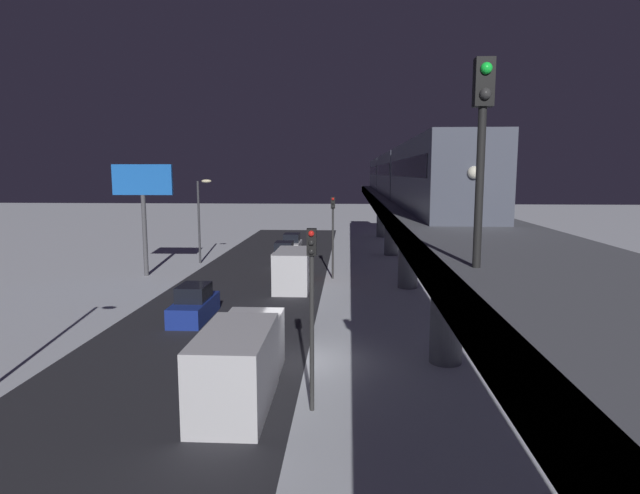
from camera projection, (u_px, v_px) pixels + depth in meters
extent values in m
plane|color=silver|center=(295.00, 359.00, 23.80)|extent=(240.00, 240.00, 0.00)
cube|color=#28282D|center=(185.00, 357.00, 24.07)|extent=(11.00, 108.01, 0.01)
cube|color=slate|center=(450.00, 227.00, 22.62)|extent=(5.00, 108.01, 0.80)
cube|color=#38383D|center=(393.00, 226.00, 22.75)|extent=(0.24, 105.85, 0.80)
cylinder|color=slate|center=(382.00, 215.00, 68.84)|extent=(1.40, 1.40, 5.59)
cylinder|color=slate|center=(391.00, 228.00, 53.58)|extent=(1.40, 1.40, 5.59)
cylinder|color=slate|center=(408.00, 249.00, 38.32)|extent=(1.40, 1.40, 5.59)
cylinder|color=slate|center=(447.00, 300.00, 23.06)|extent=(1.40, 1.40, 5.59)
cube|color=#4C5160|center=(433.00, 176.00, 27.26)|extent=(2.90, 18.00, 3.40)
cube|color=black|center=(433.00, 168.00, 27.20)|extent=(2.94, 16.20, 0.90)
cube|color=#4C5160|center=(399.00, 175.00, 45.65)|extent=(2.90, 18.00, 3.40)
cube|color=black|center=(399.00, 170.00, 45.59)|extent=(2.94, 16.20, 0.90)
cube|color=#4C5160|center=(385.00, 174.00, 64.05)|extent=(2.90, 18.00, 3.40)
cube|color=black|center=(385.00, 171.00, 63.99)|extent=(2.94, 16.20, 0.90)
sphere|color=white|center=(474.00, 172.00, 18.28)|extent=(0.44, 0.44, 0.44)
cylinder|color=black|center=(480.00, 186.00, 10.35)|extent=(0.16, 0.16, 3.20)
cube|color=black|center=(484.00, 82.00, 10.09)|extent=(0.36, 0.28, 0.90)
sphere|color=#19F23F|center=(486.00, 68.00, 9.90)|extent=(0.22, 0.22, 0.22)
sphere|color=#333333|center=(485.00, 94.00, 9.96)|extent=(0.22, 0.22, 0.22)
cube|color=silver|center=(292.00, 247.00, 55.76)|extent=(1.80, 4.46, 1.10)
cube|color=black|center=(292.00, 238.00, 55.63)|extent=(1.58, 2.14, 0.87)
cylinder|color=black|center=(285.00, 247.00, 57.21)|extent=(0.20, 0.64, 0.64)
cylinder|color=black|center=(301.00, 247.00, 57.11)|extent=(0.20, 0.64, 0.64)
cylinder|color=black|center=(282.00, 251.00, 54.47)|extent=(0.20, 0.64, 0.64)
cylinder|color=black|center=(299.00, 251.00, 54.38)|extent=(0.20, 0.64, 0.64)
cube|color=silver|center=(284.00, 257.00, 49.16)|extent=(1.80, 4.40, 1.10)
cube|color=black|center=(284.00, 246.00, 49.03)|extent=(1.58, 2.11, 0.87)
cube|color=navy|center=(194.00, 309.00, 30.35)|extent=(1.80, 4.77, 1.10)
cube|color=black|center=(194.00, 292.00, 30.22)|extent=(1.58, 2.29, 0.87)
cube|color=#A51E1E|center=(298.00, 264.00, 41.74)|extent=(2.30, 2.20, 2.40)
cube|color=silver|center=(293.00, 270.00, 37.96)|extent=(2.40, 5.00, 2.80)
cube|color=silver|center=(254.00, 341.00, 22.50)|extent=(2.30, 2.20, 2.40)
cube|color=silver|center=(235.00, 370.00, 18.71)|extent=(2.40, 5.00, 2.80)
cylinder|color=#2D2D2D|center=(312.00, 334.00, 18.34)|extent=(0.16, 0.16, 5.50)
cube|color=black|center=(312.00, 242.00, 17.90)|extent=(0.32, 0.32, 0.90)
sphere|color=red|center=(311.00, 234.00, 17.68)|extent=(0.20, 0.20, 0.20)
sphere|color=black|center=(311.00, 243.00, 17.72)|extent=(0.20, 0.20, 0.20)
sphere|color=black|center=(311.00, 251.00, 17.76)|extent=(0.20, 0.20, 0.20)
cylinder|color=#2D2D2D|center=(333.00, 244.00, 41.60)|extent=(0.16, 0.16, 5.50)
cube|color=black|center=(333.00, 203.00, 41.16)|extent=(0.32, 0.32, 0.90)
sphere|color=red|center=(333.00, 199.00, 40.94)|extent=(0.20, 0.20, 0.20)
sphere|color=black|center=(333.00, 203.00, 40.98)|extent=(0.20, 0.20, 0.20)
sphere|color=black|center=(333.00, 207.00, 41.03)|extent=(0.20, 0.20, 0.20)
cylinder|color=#4C4C51|center=(145.00, 236.00, 42.79)|extent=(0.36, 0.36, 6.50)
cube|color=blue|center=(142.00, 180.00, 42.17)|extent=(4.80, 0.30, 2.40)
cylinder|color=#38383D|center=(199.00, 223.00, 48.62)|extent=(0.20, 0.20, 7.50)
ellipsoid|color=#F4E5B2|center=(206.00, 181.00, 48.06)|extent=(0.90, 0.44, 0.30)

